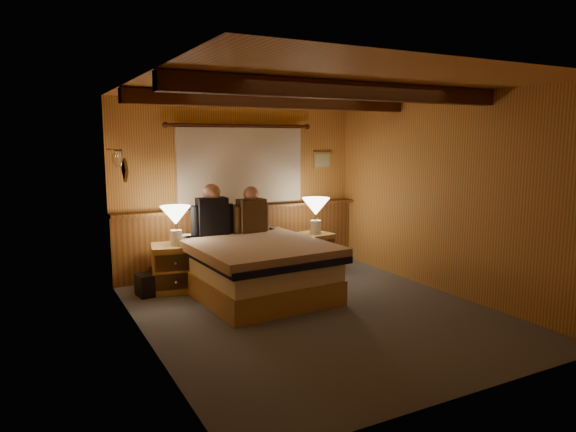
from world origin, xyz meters
TOP-DOWN VIEW (x-y plane):
  - floor at (0.00, 0.00)m, footprint 4.20×4.20m
  - ceiling at (0.00, 0.00)m, footprint 4.20×4.20m
  - wall_back at (0.00, 2.10)m, footprint 3.60×0.00m
  - wall_left at (-1.80, 0.00)m, footprint 0.00×4.20m
  - wall_right at (1.80, 0.00)m, footprint 0.00×4.20m
  - wall_front at (0.00, -2.10)m, footprint 3.60×0.00m
  - wainscot at (0.00, 2.04)m, footprint 3.60×0.23m
  - curtain_window at (0.00, 2.03)m, footprint 2.18×0.09m
  - ceiling_beams at (0.00, 0.15)m, footprint 3.60×1.65m
  - coat_rail at (-1.72, 1.58)m, footprint 0.05×0.55m
  - framed_print at (1.35, 2.08)m, footprint 0.30×0.04m
  - bed at (-0.31, 0.91)m, footprint 1.60×2.00m
  - nightstand_left at (-1.13, 1.52)m, footprint 0.61×0.57m
  - nightstand_right at (0.87, 1.53)m, footprint 0.58×0.54m
  - lamp_left at (-1.10, 1.50)m, footprint 0.37×0.37m
  - lamp_right at (0.89, 1.49)m, footprint 0.39×0.39m
  - person_left at (-0.60, 1.58)m, footprint 0.56×0.24m
  - person_right at (-0.08, 1.51)m, footprint 0.52×0.23m
  - duffel_bag at (-1.38, 1.47)m, footprint 0.47×0.32m

SIDE VIEW (x-z plane):
  - floor at x=0.00m, z-range 0.00..0.00m
  - duffel_bag at x=-1.38m, z-range -0.02..0.30m
  - nightstand_right at x=0.87m, z-range 0.00..0.55m
  - nightstand_left at x=-1.13m, z-range 0.00..0.58m
  - bed at x=-0.31m, z-range 0.01..0.67m
  - wainscot at x=0.00m, z-range 0.02..0.96m
  - person_right at x=-0.08m, z-range 0.59..1.22m
  - lamp_right at x=0.89m, z-range 0.65..1.16m
  - lamp_left at x=-1.10m, z-range 0.68..1.16m
  - person_left at x=-0.60m, z-range 0.58..1.26m
  - wall_left at x=-1.80m, z-range -0.90..3.30m
  - wall_right at x=1.80m, z-range -0.90..3.30m
  - wall_back at x=0.00m, z-range -0.60..3.00m
  - wall_front at x=0.00m, z-range -0.60..3.00m
  - curtain_window at x=0.00m, z-range 0.96..2.08m
  - framed_print at x=1.35m, z-range 1.43..1.68m
  - coat_rail at x=-1.72m, z-range 1.55..1.79m
  - ceiling_beams at x=0.00m, z-range 2.23..2.39m
  - ceiling at x=0.00m, z-range 2.40..2.40m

